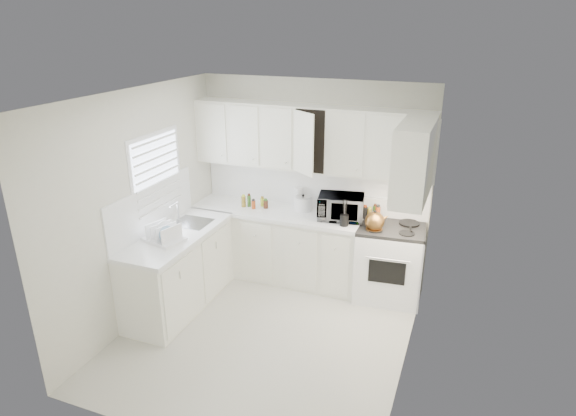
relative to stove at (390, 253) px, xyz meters
The scene contains 36 objects.
floor 1.80m from the stove, 130.28° to the right, with size 3.20×3.20×0.00m, color beige.
ceiling 2.62m from the stove, 130.28° to the right, with size 3.20×3.20×0.00m, color white.
wall_back 1.33m from the stove, 164.51° to the left, with size 3.00×3.00×0.00m, color silver.
wall_front 3.17m from the stove, 110.76° to the right, with size 3.00×3.00×0.00m, color silver.
wall_left 2.99m from the stove, 153.49° to the right, with size 3.20×3.20×0.00m, color silver.
wall_right 1.52m from the stove, 72.76° to the right, with size 3.20×3.20×0.00m, color silver.
window_blinds 2.90m from the stove, 159.85° to the right, with size 0.06×0.96×1.06m, color white, non-canonical shape.
lower_cabinets_back 1.50m from the stove, behind, with size 2.22×0.60×0.90m, color silver, non-canonical shape.
lower_cabinets_left 2.55m from the stove, 154.51° to the right, with size 0.60×1.60×0.90m, color silver, non-canonical shape.
countertop_back 1.52m from the stove, behind, with size 2.24×0.64×0.05m, color white.
countertop_left 2.56m from the stove, 154.41° to the right, with size 0.64×1.62×0.05m, color white.
backsplash_back 1.29m from the stove, 165.00° to the left, with size 2.98×0.02×0.55m, color white.
backsplash_left 2.88m from the stove, 157.05° to the right, with size 0.02×1.60×0.55m, color white.
upper_cabinets_back 1.42m from the stove, behind, with size 3.00×0.33×0.80m, color silver, non-canonical shape.
upper_cabinets_right 1.04m from the stove, 63.51° to the right, with size 0.33×0.90×0.80m, color silver, non-canonical shape.
sink 2.45m from the stove, 161.95° to the right, with size 0.42×0.38×0.30m, color gray, non-canonical shape.
stove is the anchor object (origin of this frame).
tea_kettle 0.52m from the stove, 138.37° to the right, with size 0.28×0.24×0.26m, color olive, non-canonical shape.
frying_pan 0.43m from the stove, 41.63° to the left, with size 0.24×0.41×0.04m, color black, non-canonical shape.
microwave 0.83m from the stove, behind, with size 0.55×0.30×0.37m, color gray.
rice_cooker 1.26m from the stove, behind, with size 0.22×0.22×0.22m, color white, non-canonical shape.
paper_towel 1.38m from the stove, 169.98° to the left, with size 0.12×0.12×0.27m, color white.
utensil_crock 0.77m from the stove, 162.18° to the right, with size 0.11×0.11×0.34m, color black, non-canonical shape.
dish_rack 2.69m from the stove, 150.41° to the right, with size 0.42×0.32×0.23m, color white, non-canonical shape.
spice_left_0 1.99m from the stove, behind, with size 0.06×0.06×0.13m, color olive.
spice_left_1 1.92m from the stove, behind, with size 0.06×0.06×0.13m, color #356421.
spice_left_2 1.85m from the stove, behind, with size 0.06×0.06×0.13m, color #B24317.
spice_left_3 1.77m from the stove, behind, with size 0.06×0.06×0.13m, color #D3E836.
spice_left_4 1.70m from the stove, behind, with size 0.06×0.06×0.13m, color #4F2716.
sauce_right_0 0.70m from the stove, 162.40° to the left, with size 0.06×0.06×0.19m, color #B24317.
sauce_right_1 0.65m from the stove, 167.31° to the left, with size 0.06×0.06×0.19m, color #D3E836.
sauce_right_2 0.62m from the stove, 158.07° to the left, with size 0.06×0.06×0.19m, color #4F2716.
sauce_right_3 0.57m from the stove, 163.54° to the left, with size 0.06×0.06×0.19m, color black.
sauce_right_4 0.56m from the stove, 151.13° to the left, with size 0.06×0.06×0.19m, color olive.
sauce_right_5 0.51m from the stove, 156.77° to the left, with size 0.06×0.06×0.19m, color #356421.
sauce_right_6 0.51m from the stove, 138.85° to the left, with size 0.06×0.06×0.19m, color #B24317.
Camera 1 is at (1.88, -4.18, 3.27)m, focal length 30.70 mm.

